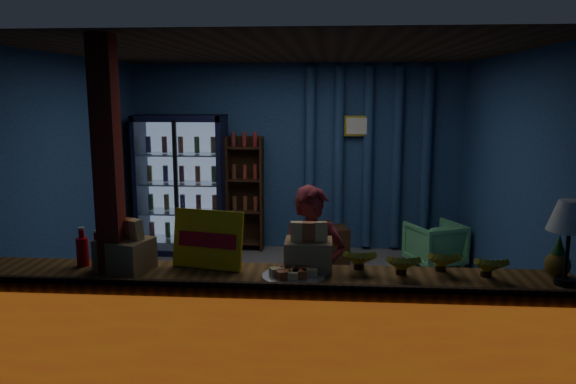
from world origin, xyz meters
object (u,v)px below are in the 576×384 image
at_px(green_chair, 435,244).
at_px(pastry_tray, 294,275).
at_px(shopkeeper, 312,276).
at_px(table_lamp, 570,219).

relative_size(green_chair, pastry_tray, 1.41).
xyz_separation_m(shopkeeper, green_chair, (1.49, 2.71, -0.45)).
distance_m(green_chair, pastry_tray, 3.81).
relative_size(shopkeeper, green_chair, 2.36).
bearing_deg(shopkeeper, pastry_tray, -106.55).
xyz_separation_m(shopkeeper, table_lamp, (1.70, -0.68, 0.66)).
bearing_deg(pastry_tray, green_chair, 64.86).
distance_m(pastry_tray, table_lamp, 1.85).
height_order(shopkeeper, green_chair, shopkeeper).
bearing_deg(shopkeeper, green_chair, 53.43).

